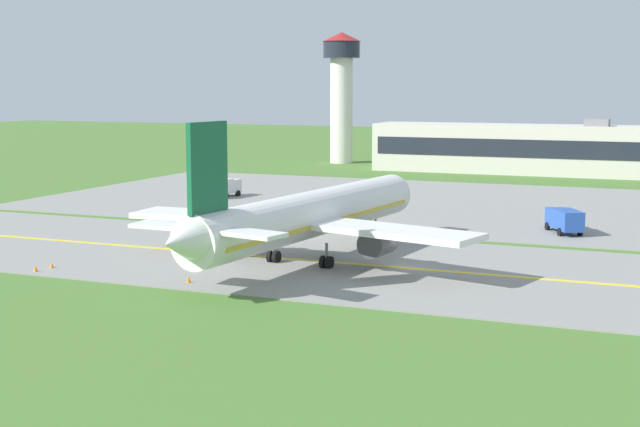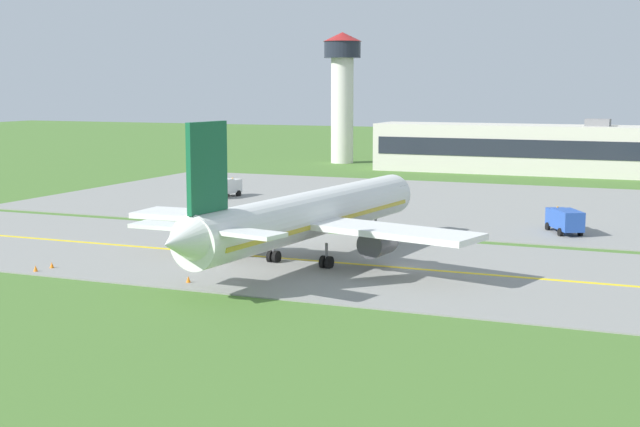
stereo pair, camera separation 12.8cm
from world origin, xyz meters
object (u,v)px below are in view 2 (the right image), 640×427
at_px(service_truck_baggage, 565,219).
at_px(control_tower, 342,84).
at_px(service_truck_fuel, 223,187).
at_px(airplane_lead, 308,216).

height_order(service_truck_baggage, control_tower, control_tower).
bearing_deg(service_truck_baggage, service_truck_fuel, 164.40).
bearing_deg(control_tower, airplane_lead, -70.49).
xyz_separation_m(airplane_lead, service_truck_baggage, (18.43, 24.21, -2.60)).
relative_size(airplane_lead, service_truck_fuel, 6.33).
bearing_deg(control_tower, service_truck_fuel, -84.80).
distance_m(service_truck_fuel, control_tower, 60.96).
xyz_separation_m(airplane_lead, control_tower, (-34.19, 96.49, 11.36)).
xyz_separation_m(service_truck_fuel, control_tower, (-5.38, 59.10, 13.96)).
distance_m(airplane_lead, service_truck_baggage, 30.53).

